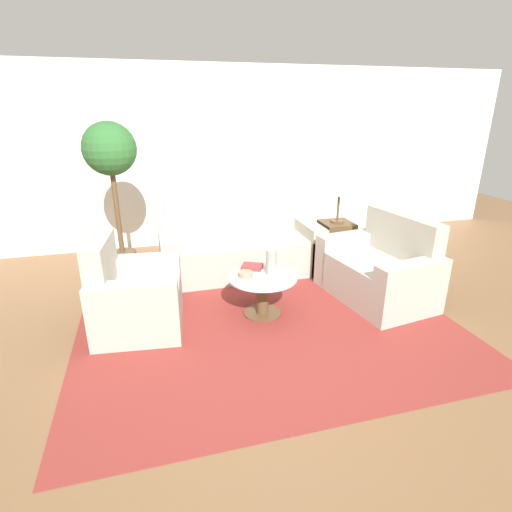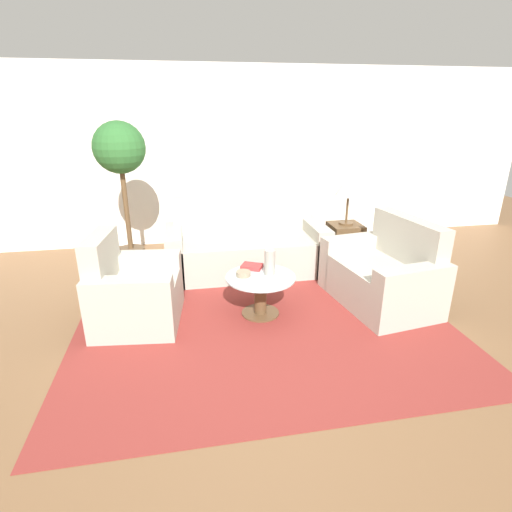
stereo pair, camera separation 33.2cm
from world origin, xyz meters
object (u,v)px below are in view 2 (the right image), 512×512
book_stack (252,266)px  loveseat (385,276)px  potted_plant (121,166)px  vase (270,262)px  armchair (131,294)px  table_lamp (349,186)px  sofa_main (246,248)px  coffee_table (260,290)px  bowl (243,274)px

book_stack → loveseat: bearing=20.3°
potted_plant → vase: potted_plant is taller
armchair → table_lamp: 2.92m
armchair → vase: armchair is taller
potted_plant → book_stack: size_ratio=7.24×
sofa_main → coffee_table: size_ratio=2.86×
loveseat → coffee_table: bearing=-96.5°
potted_plant → vase: (1.51, -1.34, -0.81)m
armchair → coffee_table: 1.28m
table_lamp → book_stack: bearing=-147.8°
sofa_main → armchair: 1.75m
table_lamp → vase: 1.73m
table_lamp → vase: size_ratio=2.55×
sofa_main → coffee_table: 1.23m
coffee_table → book_stack: 0.29m
sofa_main → vase: bearing=-87.4°
coffee_table → table_lamp: (1.35, 1.11, 0.81)m
bowl → loveseat: bearing=0.1°
sofa_main → table_lamp: bearing=-5.2°
vase → potted_plant: bearing=138.4°
loveseat → sofa_main: bearing=-139.9°
bowl → coffee_table: bearing=-14.1°
armchair → potted_plant: size_ratio=0.51×
vase → bowl: (-0.27, 0.01, -0.10)m
loveseat → book_stack: (-1.43, 0.18, 0.14)m
table_lamp → book_stack: size_ratio=2.54×
loveseat → vase: size_ratio=5.19×
table_lamp → vase: bearing=-139.4°
loveseat → potted_plant: 3.27m
armchair → vase: bearing=-85.4°
coffee_table → armchair: bearing=176.4°
loveseat → armchair: bearing=-99.2°
table_lamp → book_stack: (-1.40, -0.88, -0.64)m
vase → loveseat: bearing=0.4°
coffee_table → bowl: (-0.17, 0.04, 0.17)m
sofa_main → vase: size_ratio=7.80×
table_lamp → bowl: bearing=-144.9°
table_lamp → vase: table_lamp is taller
loveseat → coffee_table: size_ratio=1.90×
book_stack → armchair: bearing=-145.6°
sofa_main → potted_plant: (-1.45, 0.15, 1.06)m
vase → bowl: bearing=178.8°
bowl → book_stack: 0.22m
potted_plant → book_stack: (1.36, -1.15, -0.92)m
loveseat → table_lamp: 1.32m
table_lamp → book_stack: 1.77m
armchair → bowl: bearing=-85.6°
potted_plant → bowl: (1.24, -1.33, -0.92)m
sofa_main → armchair: bearing=-139.1°
sofa_main → coffee_table: bearing=-92.2°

